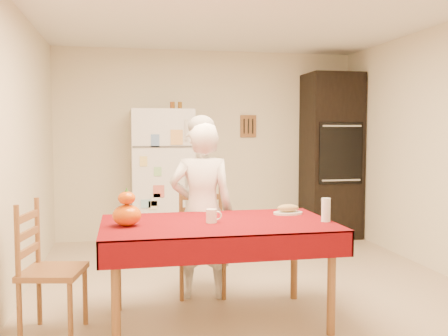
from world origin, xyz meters
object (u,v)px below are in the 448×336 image
object	(u,v)px
refrigerator	(162,178)
coffee_mug	(211,216)
pumpkin_lower	(127,215)
chair_far	(201,236)
oven_cabinet	(331,156)
dining_table	(217,231)
seated_woman	(202,210)
bread_plate	(288,213)
chair_left	(44,264)
wine_glass	(326,210)

from	to	relation	value
refrigerator	coffee_mug	size ratio (longest dim) A/B	17.00
pumpkin_lower	coffee_mug	bearing A→B (deg)	0.35
refrigerator	chair_far	distance (m)	1.97
oven_cabinet	dining_table	bearing A→B (deg)	-127.46
refrigerator	pumpkin_lower	bearing A→B (deg)	-99.59
seated_woman	bread_plate	xyz separation A→B (m)	(0.65, -0.36, 0.02)
chair_far	chair_left	distance (m)	1.42
chair_far	chair_left	size ratio (longest dim) A/B	1.00
refrigerator	chair_left	size ratio (longest dim) A/B	1.79
chair_far	coffee_mug	bearing A→B (deg)	-87.16
oven_cabinet	seated_woman	world-z (taller)	oven_cabinet
dining_table	chair_left	bearing A→B (deg)	179.19
wine_glass	bread_plate	world-z (taller)	wine_glass
seated_woman	wine_glass	world-z (taller)	seated_woman
oven_cabinet	wine_glass	bearing A→B (deg)	-114.16
chair_far	pumpkin_lower	xyz separation A→B (m)	(-0.65, -0.75, 0.33)
chair_left	bread_plate	size ratio (longest dim) A/B	3.96
coffee_mug	chair_far	bearing A→B (deg)	86.84
oven_cabinet	coffee_mug	xyz separation A→B (m)	(-2.12, -2.73, -0.29)
oven_cabinet	wine_glass	world-z (taller)	oven_cabinet
chair_far	bread_plate	distance (m)	0.85
refrigerator	oven_cabinet	size ratio (longest dim) A/B	0.77
refrigerator	chair_left	bearing A→B (deg)	-111.31
dining_table	pumpkin_lower	bearing A→B (deg)	-177.75
chair_far	pumpkin_lower	bearing A→B (deg)	-124.82
chair_left	wine_glass	xyz separation A→B (m)	(2.03, -0.16, 0.34)
seated_woman	pumpkin_lower	xyz separation A→B (m)	(-0.63, -0.61, 0.08)
refrigerator	dining_table	world-z (taller)	refrigerator
coffee_mug	dining_table	bearing A→B (deg)	24.20
refrigerator	seated_woman	xyz separation A→B (m)	(0.18, -2.07, -0.09)
dining_table	seated_woman	bearing A→B (deg)	92.57
refrigerator	wine_glass	size ratio (longest dim) A/B	9.66
oven_cabinet	chair_left	distance (m)	4.30
chair_far	coffee_mug	xyz separation A→B (m)	(-0.04, -0.75, 0.30)
wine_glass	refrigerator	bearing A→B (deg)	109.67
chair_far	bread_plate	world-z (taller)	chair_far
chair_far	chair_left	world-z (taller)	same
chair_left	wine_glass	bearing A→B (deg)	-83.28
pumpkin_lower	wine_glass	xyz separation A→B (m)	(1.46, -0.12, 0.01)
chair_far	coffee_mug	size ratio (longest dim) A/B	9.50
chair_far	wine_glass	xyz separation A→B (m)	(0.80, -0.87, 0.34)
seated_woman	dining_table	bearing A→B (deg)	100.58
chair_far	seated_woman	xyz separation A→B (m)	(-0.02, -0.14, 0.25)
oven_cabinet	bread_plate	size ratio (longest dim) A/B	9.17
dining_table	chair_far	bearing A→B (deg)	90.63
seated_woman	oven_cabinet	bearing A→B (deg)	-126.71
bread_plate	refrigerator	bearing A→B (deg)	108.86
dining_table	chair_left	distance (m)	1.25
refrigerator	seated_woman	size ratio (longest dim) A/B	1.12
dining_table	seated_woman	xyz separation A→B (m)	(-0.03, 0.59, 0.06)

